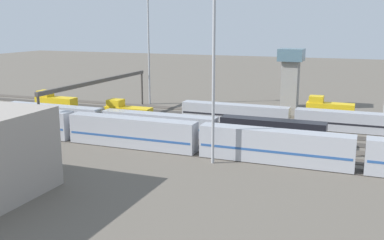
{
  "coord_description": "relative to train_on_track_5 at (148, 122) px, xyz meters",
  "views": [
    {
      "loc": [
        -36.4,
        82.05,
        20.65
      ],
      "look_at": [
        -6.05,
        4.28,
        2.5
      ],
      "focal_mm": 41.76,
      "sensor_mm": 36.0,
      "label": 1
    }
  ],
  "objects": [
    {
      "name": "light_mast_1",
      "position": [
        -17.64,
        13.44,
        18.44
      ],
      "size": [
        2.8,
        0.7,
        33.12
      ],
      "color": "#9EA0A5",
      "rests_on": "ground_plane"
    },
    {
      "name": "control_tower",
      "position": [
        -20.77,
        -37.25,
        6.37
      ],
      "size": [
        6.0,
        6.0,
        14.55
      ],
      "color": "gray",
      "rests_on": "ground_plane"
    },
    {
      "name": "train_on_track_3",
      "position": [
        29.39,
        -10.0,
        0.07
      ],
      "size": [
        10.0,
        3.0,
        5.0
      ],
      "color": "gold",
      "rests_on": "ground_plane"
    },
    {
      "name": "train_on_track_2",
      "position": [
        -25.01,
        -15.0,
        -0.09
      ],
      "size": [
        47.2,
        3.06,
        3.8
      ],
      "color": "#A8AAB2",
      "rests_on": "ground_plane"
    },
    {
      "name": "track_bed_3",
      "position": [
        -1.75,
        -10.0,
        -2.03
      ],
      "size": [
        140.0,
        2.8,
        0.12
      ],
      "primitive_type": "cube",
      "color": "#3D3833",
      "rests_on": "ground_plane"
    },
    {
      "name": "track_bed_6",
      "position": [
        -1.75,
        5.0,
        -2.03
      ],
      "size": [
        140.0,
        2.8,
        0.12
      ],
      "primitive_type": "cube",
      "color": "#4C443D",
      "rests_on": "ground_plane"
    },
    {
      "name": "train_on_track_0",
      "position": [
        -31.25,
        -25.0,
        0.07
      ],
      "size": [
        10.0,
        3.0,
        5.0
      ],
      "color": "gold",
      "rests_on": "ground_plane"
    },
    {
      "name": "ground_plane",
      "position": [
        -1.75,
        -7.5,
        -2.09
      ],
      "size": [
        400.0,
        400.0,
        0.0
      ],
      "primitive_type": "plane",
      "color": "#60594F"
    },
    {
      "name": "track_bed_0",
      "position": [
        -1.75,
        -25.0,
        -2.03
      ],
      "size": [
        140.0,
        2.8,
        0.12
      ],
      "primitive_type": "cube",
      "color": "#4C443D",
      "rests_on": "ground_plane"
    },
    {
      "name": "track_bed_1",
      "position": [
        -1.75,
        -20.0,
        -2.03
      ],
      "size": [
        140.0,
        2.8,
        0.12
      ],
      "primitive_type": "cube",
      "color": "#3D3833",
      "rests_on": "ground_plane"
    },
    {
      "name": "train_on_track_7",
      "position": [
        -14.13,
        10.0,
        0.5
      ],
      "size": [
        95.6,
        3.06,
        5.0
      ],
      "color": "#A8AAB2",
      "rests_on": "ground_plane"
    },
    {
      "name": "track_bed_5",
      "position": [
        -1.75,
        0.0,
        -2.03
      ],
      "size": [
        140.0,
        2.8,
        0.12
      ],
      "primitive_type": "cube",
      "color": "#4C443D",
      "rests_on": "ground_plane"
    },
    {
      "name": "light_mast_2",
      "position": [
        13.95,
        -28.56,
        15.71
      ],
      "size": [
        2.8,
        0.7,
        28.05
      ],
      "color": "#9EA0A5",
      "rests_on": "ground_plane"
    },
    {
      "name": "train_on_track_5",
      "position": [
        0.0,
        0.0,
        0.0
      ],
      "size": [
        66.4,
        3.06,
        4.4
      ],
      "color": "black",
      "rests_on": "ground_plane"
    },
    {
      "name": "track_bed_7",
      "position": [
        -1.75,
        10.0,
        -2.03
      ],
      "size": [
        140.0,
        2.8,
        0.12
      ],
      "primitive_type": "cube",
      "color": "#3D3833",
      "rests_on": "ground_plane"
    },
    {
      "name": "signal_gantry",
      "position": [
        15.41,
        -7.5,
        5.65
      ],
      "size": [
        0.7,
        40.0,
        8.8
      ],
      "color": "#4C4742",
      "rests_on": "ground_plane"
    },
    {
      "name": "track_bed_2",
      "position": [
        -1.75,
        -15.0,
        -2.03
      ],
      "size": [
        140.0,
        2.8,
        0.12
      ],
      "primitive_type": "cube",
      "color": "#4C443D",
      "rests_on": "ground_plane"
    },
    {
      "name": "train_on_track_4",
      "position": [
        7.31,
        -5.0,
        0.07
      ],
      "size": [
        10.0,
        3.0,
        5.0
      ],
      "color": "gold",
      "rests_on": "ground_plane"
    },
    {
      "name": "track_bed_4",
      "position": [
        -1.75,
        -5.0,
        -2.03
      ],
      "size": [
        140.0,
        2.8,
        0.12
      ],
      "primitive_type": "cube",
      "color": "#3D3833",
      "rests_on": "ground_plane"
    }
  ]
}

